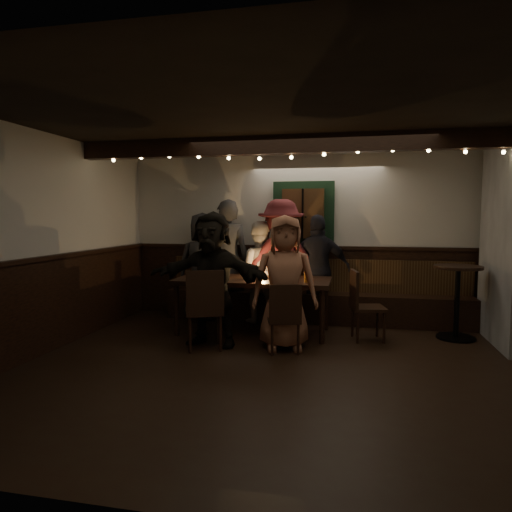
% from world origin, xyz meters
% --- Properties ---
extents(room, '(6.02, 5.01, 2.62)m').
position_xyz_m(room, '(1.07, 1.42, 1.07)').
color(room, black).
rests_on(room, ground).
extents(dining_table, '(2.11, 0.91, 0.92)m').
position_xyz_m(dining_table, '(-0.78, 1.40, 0.69)').
color(dining_table, black).
rests_on(dining_table, ground).
extents(chair_near_left, '(0.58, 0.58, 0.98)m').
position_xyz_m(chair_near_left, '(-1.16, 0.45, 0.55)').
color(chair_near_left, black).
rests_on(chair_near_left, ground).
extents(chair_near_right, '(0.46, 0.46, 0.83)m').
position_xyz_m(chair_near_right, '(-0.21, 0.52, 0.47)').
color(chair_near_right, black).
rests_on(chair_near_right, ground).
extents(chair_end, '(0.49, 0.49, 0.91)m').
position_xyz_m(chair_end, '(0.69, 1.31, 0.52)').
color(chair_end, black).
rests_on(chair_end, ground).
extents(high_top, '(0.61, 0.61, 0.97)m').
position_xyz_m(high_top, '(1.91, 1.64, 0.61)').
color(high_top, black).
rests_on(high_top, ground).
extents(person_a, '(0.87, 0.62, 1.67)m').
position_xyz_m(person_a, '(-1.72, 2.08, 0.83)').
color(person_a, '#2B2B2D').
rests_on(person_a, ground).
extents(person_b, '(0.74, 0.55, 1.87)m').
position_xyz_m(person_b, '(-1.35, 2.15, 0.94)').
color(person_b, '#3A3A3C').
rests_on(person_b, ground).
extents(person_c, '(0.81, 0.67, 1.54)m').
position_xyz_m(person_c, '(-0.83, 2.05, 0.77)').
color(person_c, beige).
rests_on(person_c, ground).
extents(person_d, '(1.36, 1.04, 1.86)m').
position_xyz_m(person_d, '(-0.49, 2.06, 0.93)').
color(person_d, '#51181C').
rests_on(person_d, ground).
extents(person_e, '(1.01, 0.55, 1.64)m').
position_xyz_m(person_e, '(0.06, 2.15, 0.82)').
color(person_e, black).
rests_on(person_e, ground).
extents(person_f, '(1.60, 0.67, 1.68)m').
position_xyz_m(person_f, '(-1.15, 0.72, 0.84)').
color(person_f, black).
rests_on(person_f, ground).
extents(person_g, '(0.89, 0.68, 1.63)m').
position_xyz_m(person_g, '(-0.24, 0.73, 0.81)').
color(person_g, '#A16347').
rests_on(person_g, ground).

